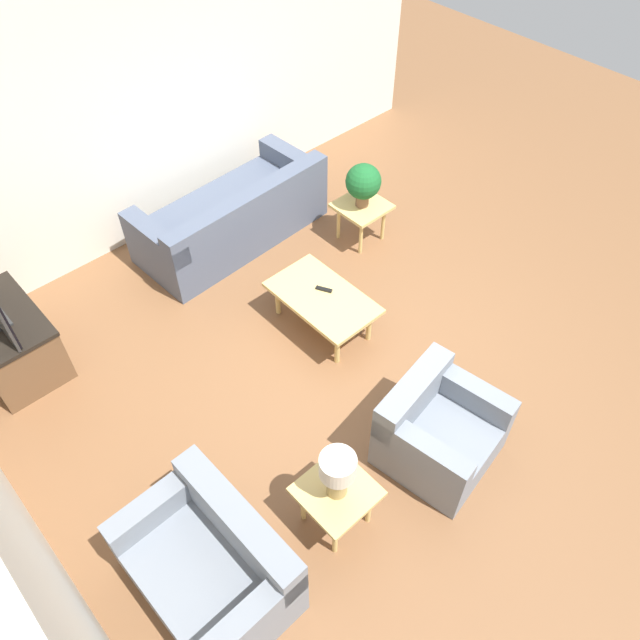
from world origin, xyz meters
name	(u,v)px	position (x,y,z in m)	size (l,w,h in m)	color
ground_plane	(364,361)	(0.00, 0.00, 0.00)	(14.00, 14.00, 0.00)	brown
wall_right	(159,107)	(3.06, 0.00, 1.35)	(0.12, 7.20, 2.70)	silver
sofa	(233,217)	(2.24, -0.19, 0.30)	(1.02, 2.15, 0.77)	#4C566B
armchair	(437,431)	(-1.06, 0.26, 0.31)	(0.93, 0.96, 0.76)	slate
loveseat	(212,565)	(-0.70, 2.22, 0.30)	(1.20, 0.83, 0.76)	slate
coffee_table	(323,300)	(0.60, -0.02, 0.36)	(1.06, 0.62, 0.41)	tan
side_table_plant	(362,210)	(1.29, -1.23, 0.39)	(0.52, 0.52, 0.46)	tan
side_table_lamp	(337,495)	(-0.94, 1.27, 0.39)	(0.52, 0.52, 0.46)	tan
tv_stand_chest	(9,340)	(2.18, 2.39, 0.33)	(1.04, 0.65, 0.62)	brown
potted_plant	(363,182)	(1.29, -1.23, 0.75)	(0.38, 0.38, 0.49)	brown
table_lamp	(338,472)	(-0.94, 1.27, 0.74)	(0.26, 0.26, 0.44)	#997F4C
remote_control	(324,289)	(0.65, -0.09, 0.42)	(0.16, 0.11, 0.02)	black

